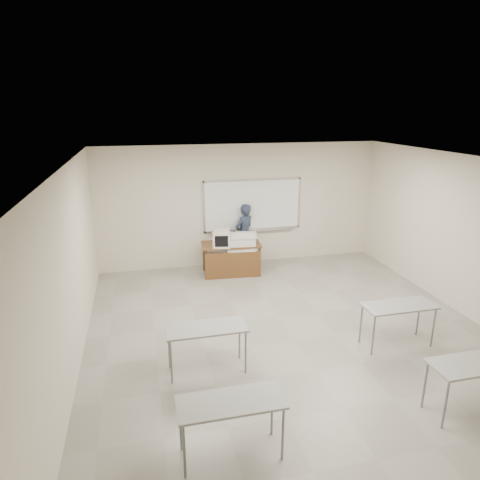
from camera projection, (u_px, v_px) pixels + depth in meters
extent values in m
cube|color=gray|center=(295.00, 341.00, 7.34)|extent=(7.00, 8.00, 0.01)
cube|color=white|center=(253.00, 205.00, 10.64)|extent=(2.40, 0.03, 1.20)
cube|color=#B7BABC|center=(253.00, 180.00, 10.45)|extent=(2.48, 0.04, 0.04)
cube|color=#B7BABC|center=(252.00, 229.00, 10.82)|extent=(2.48, 0.04, 0.04)
cube|color=#B7BABC|center=(204.00, 208.00, 10.37)|extent=(0.04, 0.04, 1.28)
cube|color=#B7BABC|center=(299.00, 203.00, 10.91)|extent=(0.04, 0.04, 1.28)
cube|color=#B7BABC|center=(253.00, 231.00, 10.79)|extent=(2.16, 0.07, 0.02)
cube|color=gray|center=(206.00, 328.00, 6.30)|extent=(1.20, 0.50, 0.03)
cylinder|color=slate|center=(171.00, 362.00, 6.10)|extent=(0.03, 0.03, 0.70)
cylinder|color=slate|center=(246.00, 352.00, 6.35)|extent=(0.03, 0.03, 0.70)
cylinder|color=slate|center=(169.00, 347.00, 6.48)|extent=(0.03, 0.03, 0.70)
cylinder|color=slate|center=(239.00, 339.00, 6.72)|extent=(0.03, 0.03, 0.70)
cube|color=gray|center=(399.00, 306.00, 7.01)|extent=(1.20, 0.50, 0.03)
cylinder|color=slate|center=(373.00, 336.00, 6.81)|extent=(0.03, 0.03, 0.70)
cylinder|color=slate|center=(433.00, 328.00, 7.06)|extent=(0.03, 0.03, 0.70)
cylinder|color=slate|center=(361.00, 324.00, 7.18)|extent=(0.03, 0.03, 0.70)
cylinder|color=slate|center=(418.00, 317.00, 7.43)|extent=(0.03, 0.03, 0.70)
cube|color=gray|center=(231.00, 402.00, 4.72)|extent=(1.20, 0.50, 0.03)
cylinder|color=slate|center=(184.00, 451.00, 4.53)|extent=(0.03, 0.03, 0.70)
cylinder|color=slate|center=(283.00, 434.00, 4.77)|extent=(0.03, 0.03, 0.70)
cylinder|color=slate|center=(180.00, 425.00, 4.90)|extent=(0.03, 0.03, 0.70)
cylinder|color=slate|center=(272.00, 410.00, 5.14)|extent=(0.03, 0.03, 0.70)
cube|color=gray|center=(476.00, 364.00, 5.43)|extent=(1.20, 0.50, 0.03)
cylinder|color=slate|center=(446.00, 405.00, 5.23)|extent=(0.03, 0.03, 0.70)
cylinder|color=slate|center=(425.00, 385.00, 5.61)|extent=(0.03, 0.03, 0.70)
cube|color=brown|center=(231.00, 244.00, 10.09)|extent=(1.38, 0.69, 0.04)
cube|color=brown|center=(234.00, 266.00, 9.92)|extent=(1.31, 0.03, 0.63)
cylinder|color=#3F2B17|center=(207.00, 266.00, 9.80)|extent=(0.06, 0.06, 0.71)
cylinder|color=#3F2B17|center=(260.00, 261.00, 10.08)|extent=(0.06, 0.06, 0.71)
cylinder|color=#3F2B17|center=(203.00, 257.00, 10.33)|extent=(0.06, 0.06, 0.71)
cylinder|color=#3F2B17|center=(253.00, 253.00, 10.61)|extent=(0.06, 0.06, 0.71)
cube|color=silver|center=(240.00, 255.00, 10.12)|extent=(0.66, 0.47, 0.94)
cube|color=silver|center=(240.00, 236.00, 9.97)|extent=(0.70, 0.51, 0.04)
cube|color=beige|center=(221.00, 238.00, 9.89)|extent=(0.38, 0.40, 0.36)
cube|color=beige|center=(223.00, 241.00, 9.68)|extent=(0.40, 0.04, 0.38)
cube|color=black|center=(223.00, 241.00, 9.66)|extent=(0.30, 0.01, 0.26)
cube|color=black|center=(226.00, 242.00, 10.15)|extent=(0.34, 0.25, 0.02)
cube|color=black|center=(226.00, 242.00, 10.14)|extent=(0.28, 0.14, 0.01)
cube|color=black|center=(225.00, 235.00, 10.26)|extent=(0.34, 0.07, 0.23)
cube|color=#7D8EC8|center=(225.00, 235.00, 10.25)|extent=(0.29, 0.05, 0.18)
ellipsoid|color=#9A9DA1|center=(252.00, 244.00, 10.00)|extent=(0.11, 0.09, 0.04)
cube|color=beige|center=(246.00, 233.00, 10.07)|extent=(0.52, 0.28, 0.03)
imported|color=black|center=(244.00, 234.00, 10.73)|extent=(0.68, 0.60, 1.55)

